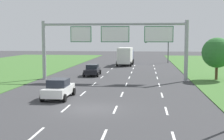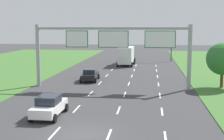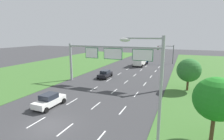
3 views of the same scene
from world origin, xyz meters
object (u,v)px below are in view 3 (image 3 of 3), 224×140
street_lamp (154,95)px  box_truck (141,59)px  car_near_red (49,100)px  roadside_tree_near (216,99)px  traffic_light_mast (167,51)px  roadside_tree_mid (189,70)px  sign_gantry (113,57)px  car_lead_silver (105,74)px

street_lamp → box_truck: bearing=104.3°
car_near_red → roadside_tree_near: 17.39m
traffic_light_mast → roadside_tree_near: 40.52m
roadside_tree_mid → car_near_red: bearing=-139.6°
sign_gantry → car_lead_silver: bearing=130.0°
car_near_red → roadside_tree_mid: roadside_tree_mid is taller
sign_gantry → traffic_light_mast: (6.02, 27.65, -1.07)m
car_lead_silver → traffic_light_mast: bearing=65.2°
car_near_red → traffic_light_mast: bearing=76.5°
sign_gantry → roadside_tree_near: (13.56, -12.17, -1.30)m
traffic_light_mast → roadside_tree_mid: traffic_light_mast is taller
car_lead_silver → box_truck: box_truck is taller
roadside_tree_near → roadside_tree_mid: (-1.72, 13.62, -0.40)m
box_truck → traffic_light_mast: traffic_light_mast is taller
car_near_red → roadside_tree_near: (17.15, -0.48, 2.84)m
box_truck → car_lead_silver: bearing=-99.0°
car_near_red → roadside_tree_near: roadside_tree_near is taller
car_lead_silver → roadside_tree_mid: (15.41, -2.80, 2.48)m
box_truck → sign_gantry: (0.26, -21.12, 3.19)m
street_lamp → roadside_tree_near: 6.64m
roadside_tree_mid → street_lamp: bearing=-97.0°
roadside_tree_mid → box_truck: bearing=121.6°
car_lead_silver → street_lamp: bearing=-61.1°
car_lead_silver → street_lamp: street_lamp is taller
box_truck → car_near_red: bearing=-93.7°
traffic_light_mast → street_lamp: 45.06m
car_lead_silver → roadside_tree_mid: bearing=-12.8°
street_lamp → roadside_tree_near: (4.01, 5.09, -1.44)m
car_lead_silver → traffic_light_mast: (9.58, 23.39, 3.10)m
car_near_red → box_truck: size_ratio=0.55×
sign_gantry → roadside_tree_mid: (11.84, 1.45, -1.69)m
street_lamp → roadside_tree_near: size_ratio=1.58×
car_lead_silver → sign_gantry: 6.94m
car_near_red → box_truck: (3.34, 32.81, 0.95)m
street_lamp → sign_gantry: bearing=119.0°
traffic_light_mast → roadside_tree_near: bearing=-79.3°
street_lamp → roadside_tree_mid: street_lamp is taller
car_lead_silver → roadside_tree_near: 23.90m
sign_gantry → roadside_tree_near: bearing=-41.9°
box_truck → roadside_tree_near: (13.81, -33.29, 1.89)m
box_truck → sign_gantry: sign_gantry is taller
car_lead_silver → roadside_tree_near: bearing=-46.3°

